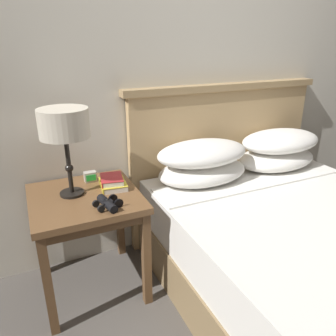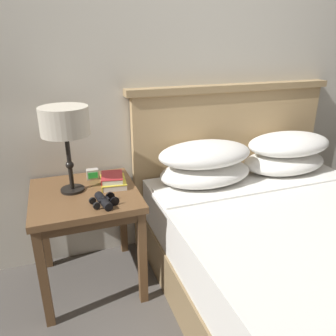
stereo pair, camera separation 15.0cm
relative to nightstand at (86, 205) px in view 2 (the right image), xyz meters
name	(u,v)px [view 2 (the right image)]	position (x,y,z in m)	size (l,w,h in m)	color
ground_plane	(243,329)	(0.68, -0.63, -0.53)	(20.00, 20.00, 0.00)	#514C47
wall_back	(178,57)	(0.68, 0.34, 0.77)	(8.00, 0.06, 2.60)	beige
nightstand	(86,205)	(0.00, 0.00, 0.00)	(0.58, 0.58, 0.62)	brown
bed	(297,251)	(1.06, -0.52, -0.21)	(1.50, 1.84, 1.13)	olive
table_lamp	(65,124)	(-0.06, 0.04, 0.47)	(0.25, 0.25, 0.47)	black
book_on_nightstand	(113,182)	(0.17, 0.04, 0.10)	(0.16, 0.20, 0.04)	silver
book_stacked_on_top	(112,177)	(0.16, 0.04, 0.13)	(0.15, 0.18, 0.03)	silver
binoculars_pair	(104,201)	(0.08, -0.19, 0.10)	(0.15, 0.16, 0.05)	black
alarm_clock	(93,174)	(0.07, 0.18, 0.11)	(0.07, 0.05, 0.06)	#B7B2A8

